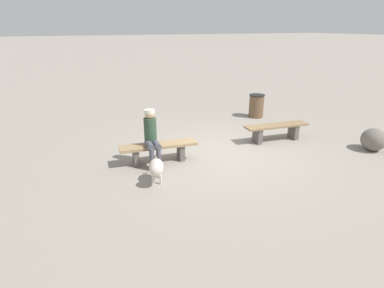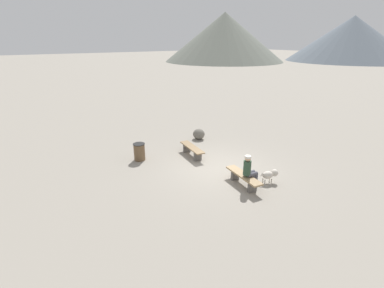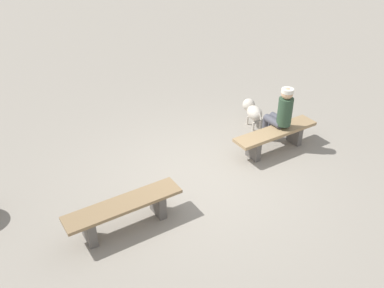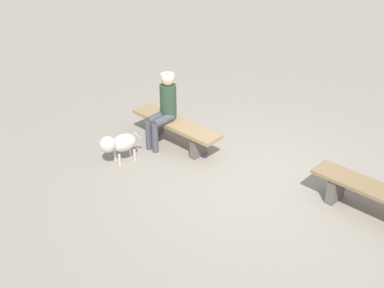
% 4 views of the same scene
% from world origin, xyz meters
% --- Properties ---
extents(ground, '(210.00, 210.00, 0.06)m').
position_xyz_m(ground, '(0.00, 0.00, -0.03)').
color(ground, gray).
extents(bench_left, '(1.86, 0.61, 0.47)m').
position_xyz_m(bench_left, '(-1.77, -0.23, 0.33)').
color(bench_left, '#605B56').
rests_on(bench_left, ground).
extents(bench_right, '(1.85, 0.60, 0.46)m').
position_xyz_m(bench_right, '(1.70, -0.17, 0.34)').
color(bench_right, '#605B56').
rests_on(bench_right, ground).
extents(seated_person, '(0.34, 0.62, 1.30)m').
position_xyz_m(seated_person, '(1.88, -0.09, 0.74)').
color(seated_person, '#2D4733').
rests_on(seated_person, ground).
extents(dog, '(0.44, 0.72, 0.54)m').
position_xyz_m(dog, '(2.10, 0.84, 0.36)').
color(dog, beige).
rests_on(dog, ground).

